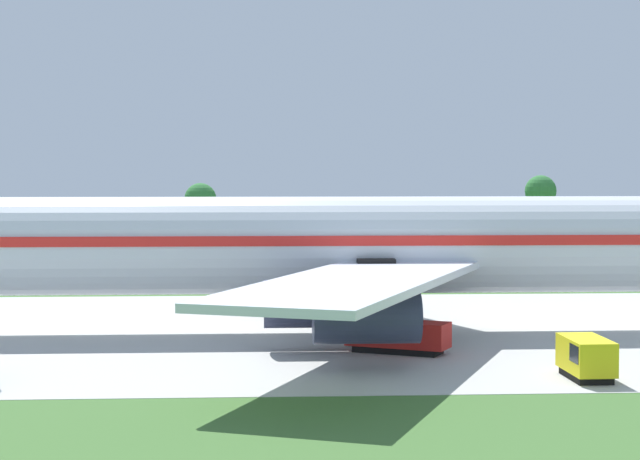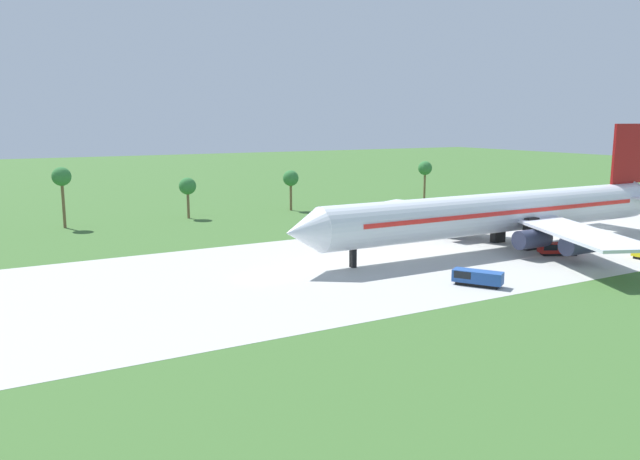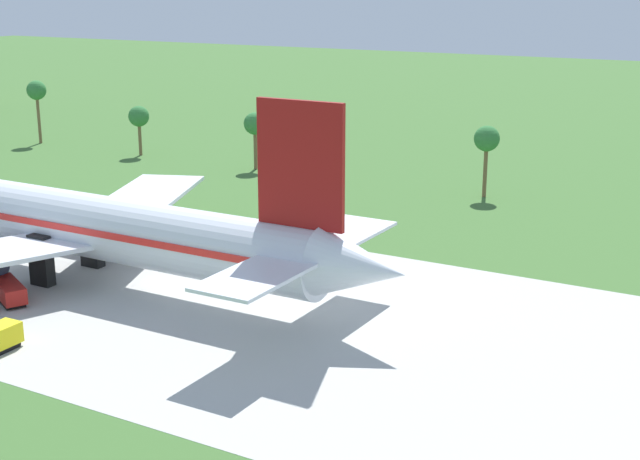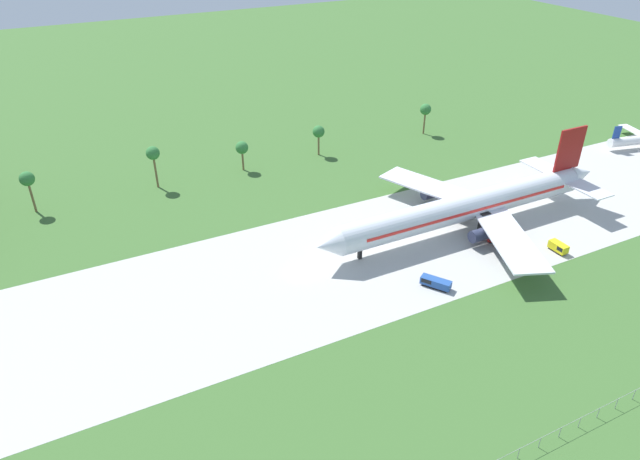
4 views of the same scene
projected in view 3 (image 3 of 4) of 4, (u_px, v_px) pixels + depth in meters
The scene contains 3 objects.
jet_airliner at pixel (54, 219), 91.34m from camera, with size 79.72×55.90×19.90m.
baggage_tug at pixel (8, 290), 84.58m from camera, with size 6.27×4.53×1.91m.
palm_tree_row at pixel (145, 110), 153.32m from camera, with size 121.65×3.60×11.75m.
Camera 3 is at (111.31, -63.68, 29.23)m, focal length 50.00 mm.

